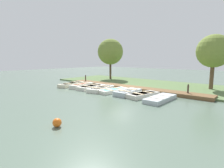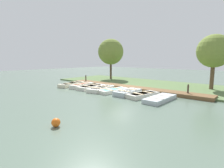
{
  "view_description": "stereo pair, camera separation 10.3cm",
  "coord_description": "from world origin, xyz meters",
  "views": [
    {
      "loc": [
        13.2,
        10.11,
        3.0
      ],
      "look_at": [
        0.69,
        -0.59,
        0.65
      ],
      "focal_mm": 28.0,
      "sensor_mm": 36.0,
      "label": 1
    },
    {
      "loc": [
        13.13,
        10.19,
        3.0
      ],
      "look_at": [
        0.69,
        -0.59,
        0.65
      ],
      "focal_mm": 28.0,
      "sensor_mm": 36.0,
      "label": 2
    }
  ],
  "objects": [
    {
      "name": "ground_plane",
      "position": [
        0.0,
        0.0,
        0.0
      ],
      "size": [
        80.0,
        80.0,
        0.0
      ],
      "primitive_type": "plane",
      "color": "#566B5B"
    },
    {
      "name": "shore_bank",
      "position": [
        -5.0,
        0.0,
        0.07
      ],
      "size": [
        8.0,
        24.0,
        0.15
      ],
      "color": "#567042",
      "rests_on": "ground_plane"
    },
    {
      "name": "dock_walkway",
      "position": [
        -1.21,
        0.0,
        0.14
      ],
      "size": [
        1.4,
        15.57,
        0.29
      ],
      "color": "brown",
      "rests_on": "ground_plane"
    },
    {
      "name": "rowboat_0",
      "position": [
        1.39,
        -5.97,
        0.19
      ],
      "size": [
        3.55,
        1.79,
        0.39
      ],
      "rotation": [
        0.0,
        0.0,
        0.23
      ],
      "color": "beige",
      "rests_on": "ground_plane"
    },
    {
      "name": "rowboat_1",
      "position": [
        1.28,
        -4.35,
        0.21
      ],
      "size": [
        3.08,
        1.56,
        0.42
      ],
      "rotation": [
        0.0,
        0.0,
        0.21
      ],
      "color": "silver",
      "rests_on": "ground_plane"
    },
    {
      "name": "rowboat_2",
      "position": [
        1.29,
        -2.91,
        0.18
      ],
      "size": [
        3.08,
        1.38,
        0.37
      ],
      "rotation": [
        0.0,
        0.0,
        0.07
      ],
      "color": "silver",
      "rests_on": "ground_plane"
    },
    {
      "name": "rowboat_3",
      "position": [
        1.35,
        -1.41,
        0.19
      ],
      "size": [
        3.41,
        1.9,
        0.38
      ],
      "rotation": [
        0.0,
        0.0,
        0.22
      ],
      "color": "silver",
      "rests_on": "ground_plane"
    },
    {
      "name": "rowboat_4",
      "position": [
        1.23,
        0.07,
        0.17
      ],
      "size": [
        3.14,
        1.64,
        0.34
      ],
      "rotation": [
        0.0,
        0.0,
        -0.17
      ],
      "color": "silver",
      "rests_on": "ground_plane"
    },
    {
      "name": "rowboat_5",
      "position": [
        1.27,
        1.67,
        0.21
      ],
      "size": [
        2.73,
        1.25,
        0.42
      ],
      "rotation": [
        0.0,
        0.0,
        0.02
      ],
      "color": "#B2BCC1",
      "rests_on": "ground_plane"
    },
    {
      "name": "rowboat_6",
      "position": [
        1.23,
        3.12,
        0.18
      ],
      "size": [
        3.0,
        1.66,
        0.36
      ],
      "rotation": [
        0.0,
        0.0,
        -0.2
      ],
      "color": "beige",
      "rests_on": "ground_plane"
    },
    {
      "name": "rowboat_7",
      "position": [
        1.5,
        4.73,
        0.16
      ],
      "size": [
        3.23,
        1.18,
        0.33
      ],
      "rotation": [
        0.0,
        0.0,
        -0.01
      ],
      "color": "#B2BCC1",
      "rests_on": "ground_plane"
    },
    {
      "name": "mooring_post_near",
      "position": [
        -1.28,
        -6.67,
        0.52
      ],
      "size": [
        0.14,
        0.14,
        1.02
      ],
      "color": "#47382D",
      "rests_on": "ground_plane"
    },
    {
      "name": "mooring_post_far",
      "position": [
        -1.28,
        5.78,
        0.52
      ],
      "size": [
        0.14,
        0.14,
        1.02
      ],
      "color": "#47382D",
      "rests_on": "ground_plane"
    },
    {
      "name": "buoy",
      "position": [
        9.13,
        3.41,
        0.2
      ],
      "size": [
        0.4,
        0.4,
        0.4
      ],
      "color": "orange",
      "rests_on": "ground_plane"
    },
    {
      "name": "park_tree_far_left",
      "position": [
        -6.06,
        -6.67,
        4.04
      ],
      "size": [
        3.67,
        3.67,
        5.88
      ],
      "color": "#4C3828",
      "rests_on": "ground_plane"
    },
    {
      "name": "park_tree_left",
      "position": [
        -5.6,
        6.57,
        3.72
      ],
      "size": [
        3.09,
        3.09,
        5.3
      ],
      "color": "brown",
      "rests_on": "ground_plane"
    }
  ]
}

